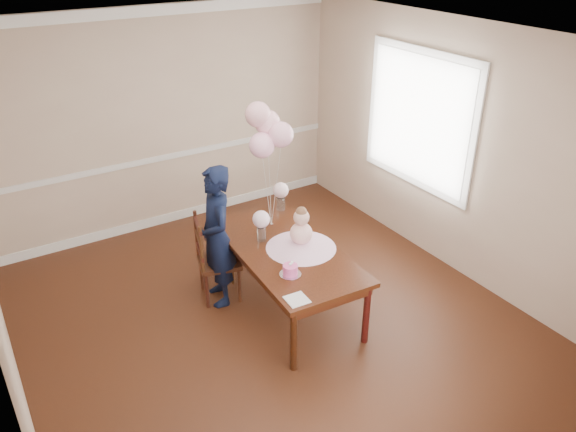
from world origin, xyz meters
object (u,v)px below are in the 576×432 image
at_px(birthday_cake, 290,270).
at_px(dining_chair_seat, 219,262).
at_px(woman, 217,237).
at_px(dining_table_top, 287,251).

distance_m(birthday_cake, dining_chair_seat, 1.02).
bearing_deg(birthday_cake, woman, 109.72).
height_order(birthday_cake, woman, woman).
bearing_deg(woman, dining_chair_seat, 162.17).
bearing_deg(dining_table_top, dining_chair_seat, 136.37).
bearing_deg(dining_table_top, woman, 140.83).
bearing_deg(dining_table_top, birthday_cake, -113.96).
bearing_deg(woman, dining_table_top, 58.61).
height_order(dining_chair_seat, woman, woman).
height_order(birthday_cake, dining_chair_seat, birthday_cake).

